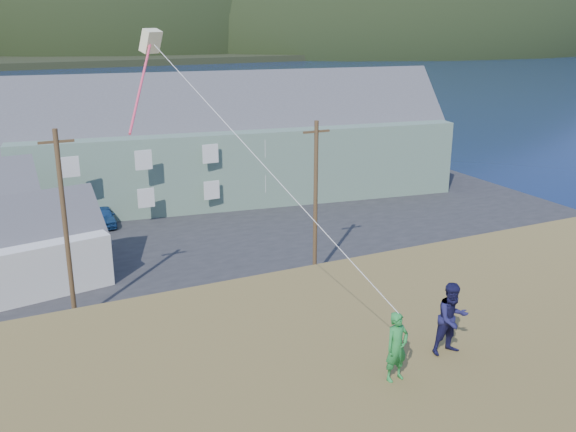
# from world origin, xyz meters

# --- Properties ---
(ground) EXTENTS (900.00, 900.00, 0.00)m
(ground) POSITION_xyz_m (0.00, 0.00, 0.00)
(ground) COLOR #0A1638
(ground) RESTS_ON ground
(grass_strip) EXTENTS (110.00, 8.00, 0.10)m
(grass_strip) POSITION_xyz_m (0.00, -2.00, 0.05)
(grass_strip) COLOR #4C3D19
(grass_strip) RESTS_ON ground
(waterfront_lot) EXTENTS (72.00, 36.00, 0.12)m
(waterfront_lot) POSITION_xyz_m (0.00, 17.00, 0.06)
(waterfront_lot) COLOR #28282B
(waterfront_lot) RESTS_ON ground
(far_hills) EXTENTS (760.00, 265.00, 143.00)m
(far_hills) POSITION_xyz_m (35.59, 279.38, 2.00)
(far_hills) COLOR black
(far_hills) RESTS_ON ground
(lodge) EXTENTS (36.65, 15.08, 12.51)m
(lodge) POSITION_xyz_m (13.65, 20.60, 4.81)
(lodge) COLOR slate
(lodge) RESTS_ON waterfront_lot
(shed_white) EXTENTS (8.73, 6.50, 6.37)m
(shed_white) POSITION_xyz_m (-3.89, 7.41, 2.45)
(shed_white) COLOR silver
(shed_white) RESTS_ON waterfront_lot
(utility_poles) EXTENTS (27.60, 0.24, 9.70)m
(utility_poles) POSITION_xyz_m (-2.78, 1.50, 4.85)
(utility_poles) COLOR #47331E
(utility_poles) RESTS_ON waterfront_lot
(kite_flyer_green) EXTENTS (0.60, 0.43, 1.55)m
(kite_flyer_green) POSITION_xyz_m (1.88, -19.15, 7.98)
(kite_flyer_green) COLOR #227F35
(kite_flyer_green) RESTS_ON hillside
(kite_flyer_navy) EXTENTS (0.86, 0.68, 1.74)m
(kite_flyer_navy) POSITION_xyz_m (3.68, -18.75, 8.07)
(kite_flyer_navy) COLOR #17173F
(kite_flyer_navy) RESTS_ON hillside
(kite_rig) EXTENTS (2.31, 3.36, 8.79)m
(kite_rig) POSITION_xyz_m (-1.50, -13.32, 13.89)
(kite_rig) COLOR #F5EDBA
(kite_rig) RESTS_ON ground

